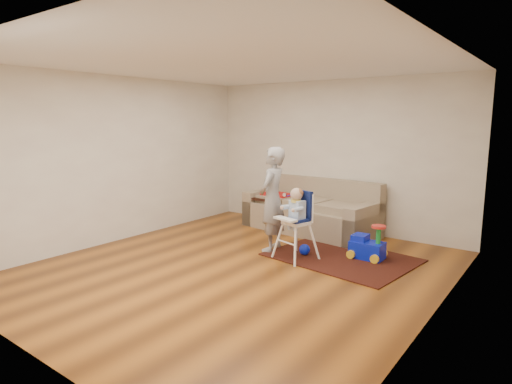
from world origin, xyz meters
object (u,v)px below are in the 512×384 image
Objects in this scene: side_table at (266,211)px; ride_on_toy at (368,241)px; toy_ball at (305,250)px; sofa at (309,206)px; high_chair at (296,225)px; adult at (272,199)px.

side_table reaches higher than ride_on_toy.
ride_on_toy is 3.14× the size of toy_ball.
high_chair reaches higher than sofa.
toy_ball is 0.45m from high_chair.
sofa is at bearing 148.91° from ride_on_toy.
side_table is 1.08× the size of ride_on_toy.
adult is at bearing -161.27° from ride_on_toy.
toy_ball is at bearing 95.24° from high_chair.
adult is (-1.35, -0.46, 0.53)m from ride_on_toy.
toy_ball is (0.67, -1.29, -0.37)m from sofa.
ride_on_toy is at bearing -24.33° from sofa.
adult reaches higher than sofa.
high_chair reaches higher than toy_ball.
adult reaches higher than side_table.
adult reaches higher than toy_ball.
toy_ball is 0.16× the size of high_chair.
toy_ball is (1.56, -1.22, -0.18)m from side_table.
high_chair is at bearing 62.89° from adult.
adult is at bearing 179.33° from high_chair.
adult is at bearing -51.43° from side_table.
ride_on_toy is 0.32× the size of adult.
ride_on_toy is at bearing 27.65° from toy_ball.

